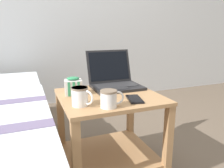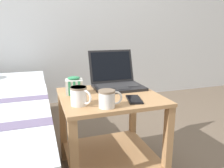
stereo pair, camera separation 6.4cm
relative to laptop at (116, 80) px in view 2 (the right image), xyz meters
name	(u,v)px [view 2 (the right image)]	position (x,y,z in m)	size (l,w,h in m)	color
back_wall	(68,4)	(-0.11, 1.45, 0.65)	(8.00, 0.05, 2.50)	silver
bedside_table	(110,124)	(-0.11, -0.18, -0.24)	(0.60, 0.56, 0.55)	tan
laptop	(116,80)	(0.00, 0.00, 0.00)	(0.33, 0.32, 0.25)	black
mug_front_left	(79,95)	(-0.32, -0.30, 0.01)	(0.10, 0.12, 0.10)	white
mug_front_right	(107,98)	(-0.19, -0.38, 0.00)	(0.13, 0.09, 0.09)	white
snack_bag	(74,86)	(-0.31, -0.08, 0.00)	(0.12, 0.10, 0.11)	silver
cell_phone	(134,99)	(-0.01, -0.32, -0.04)	(0.11, 0.17, 0.01)	black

